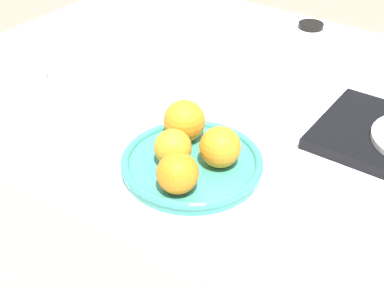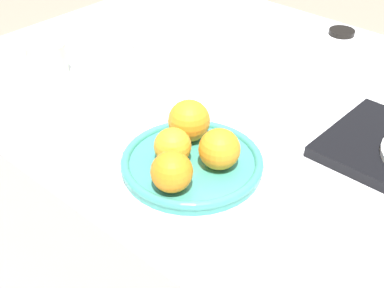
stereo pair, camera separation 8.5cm
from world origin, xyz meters
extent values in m
cube|color=white|center=(0.00, 0.00, 0.36)|extent=(1.26, 0.90, 0.71)
cylinder|color=teal|center=(0.07, -0.26, 0.72)|extent=(0.23, 0.23, 0.02)
torus|color=teal|center=(0.07, -0.26, 0.73)|extent=(0.23, 0.23, 0.01)
sphere|color=orange|center=(0.10, -0.33, 0.76)|extent=(0.06, 0.06, 0.06)
sphere|color=orange|center=(0.12, -0.24, 0.76)|extent=(0.07, 0.07, 0.07)
sphere|color=orange|center=(0.03, -0.22, 0.76)|extent=(0.07, 0.07, 0.07)
sphere|color=orange|center=(0.05, -0.28, 0.76)|extent=(0.06, 0.06, 0.06)
cylinder|color=#B7CC9E|center=(-0.24, -0.05, 0.74)|extent=(0.08, 0.08, 0.06)
cylinder|color=#B7CC9E|center=(-0.37, -0.23, 0.75)|extent=(0.08, 0.08, 0.07)
cylinder|color=black|center=(-0.02, 0.39, 0.72)|extent=(0.06, 0.06, 0.01)
camera|label=1|loc=(0.48, -0.83, 1.25)|focal=50.00mm
camera|label=2|loc=(0.54, -0.78, 1.25)|focal=50.00mm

